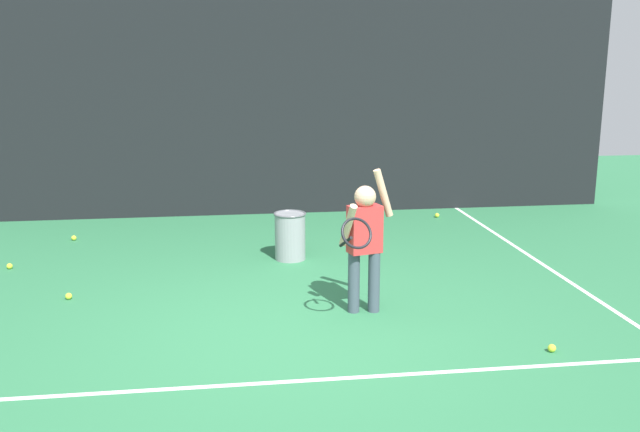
# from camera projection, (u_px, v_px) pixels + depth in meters

# --- Properties ---
(ground_plane) EXTENTS (20.00, 20.00, 0.00)m
(ground_plane) POSITION_uv_depth(u_px,v_px,m) (292.00, 334.00, 6.07)
(ground_plane) COLOR #2D7247
(court_line_baseline) EXTENTS (9.00, 0.05, 0.00)m
(court_line_baseline) POSITION_uv_depth(u_px,v_px,m) (303.00, 381.00, 5.19)
(court_line_baseline) COLOR white
(court_line_baseline) RESTS_ON ground
(court_line_sideline) EXTENTS (0.05, 9.00, 0.00)m
(court_line_sideline) POSITION_uv_depth(u_px,v_px,m) (570.00, 282.00, 7.45)
(court_line_sideline) COLOR white
(court_line_sideline) RESTS_ON ground
(back_fence_windscreen) EXTENTS (10.82, 0.08, 3.35)m
(back_fence_windscreen) POSITION_uv_depth(u_px,v_px,m) (259.00, 103.00, 10.33)
(back_fence_windscreen) COLOR black
(back_fence_windscreen) RESTS_ON ground
(fence_post_1) EXTENTS (0.09, 0.09, 3.50)m
(fence_post_1) POSITION_uv_depth(u_px,v_px,m) (75.00, 99.00, 10.02)
(fence_post_1) COLOR slate
(fence_post_1) RESTS_ON ground
(fence_post_2) EXTENTS (0.09, 0.09, 3.50)m
(fence_post_2) POSITION_uv_depth(u_px,v_px,m) (259.00, 97.00, 10.37)
(fence_post_2) COLOR slate
(fence_post_2) RESTS_ON ground
(fence_post_3) EXTENTS (0.09, 0.09, 3.50)m
(fence_post_3) POSITION_uv_depth(u_px,v_px,m) (431.00, 96.00, 10.72)
(fence_post_3) COLOR slate
(fence_post_3) RESTS_ON ground
(fence_post_4) EXTENTS (0.09, 0.09, 3.50)m
(fence_post_4) POSITION_uv_depth(u_px,v_px,m) (592.00, 95.00, 11.06)
(fence_post_4) COLOR slate
(fence_post_4) RESTS_ON ground
(tennis_player) EXTENTS (0.61, 0.69, 1.35)m
(tennis_player) POSITION_uv_depth(u_px,v_px,m) (364.00, 238.00, 6.42)
(tennis_player) COLOR #3F4C59
(tennis_player) RESTS_ON ground
(ball_hopper) EXTENTS (0.38, 0.38, 0.56)m
(ball_hopper) POSITION_uv_depth(u_px,v_px,m) (290.00, 235.00, 8.24)
(ball_hopper) COLOR gray
(ball_hopper) RESTS_ON ground
(tennis_ball_0) EXTENTS (0.07, 0.07, 0.07)m
(tennis_ball_0) POSITION_uv_depth(u_px,v_px,m) (10.00, 266.00, 7.90)
(tennis_ball_0) COLOR #CCE033
(tennis_ball_0) RESTS_ON ground
(tennis_ball_1) EXTENTS (0.07, 0.07, 0.07)m
(tennis_ball_1) POSITION_uv_depth(u_px,v_px,m) (69.00, 296.00, 6.92)
(tennis_ball_1) COLOR #CCE033
(tennis_ball_1) RESTS_ON ground
(tennis_ball_2) EXTENTS (0.07, 0.07, 0.07)m
(tennis_ball_2) POSITION_uv_depth(u_px,v_px,m) (74.00, 238.00, 9.13)
(tennis_ball_2) COLOR #CCE033
(tennis_ball_2) RESTS_ON ground
(tennis_ball_4) EXTENTS (0.07, 0.07, 0.07)m
(tennis_ball_4) POSITION_uv_depth(u_px,v_px,m) (437.00, 215.00, 10.42)
(tennis_ball_4) COLOR #CCE033
(tennis_ball_4) RESTS_ON ground
(tennis_ball_5) EXTENTS (0.07, 0.07, 0.07)m
(tennis_ball_5) POSITION_uv_depth(u_px,v_px,m) (552.00, 348.00, 5.69)
(tennis_ball_5) COLOR #CCE033
(tennis_ball_5) RESTS_ON ground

